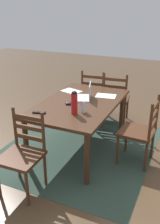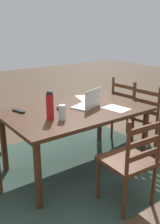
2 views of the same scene
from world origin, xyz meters
The scene contains 14 objects.
ground_plane centered at (0.00, 0.00, 0.00)m, with size 14.00×14.00×0.00m, color brown.
area_rug centered at (0.00, 0.00, 0.00)m, with size 2.34×2.11×0.01m, color #2D4238.
dining_table centered at (0.00, 0.00, 0.66)m, with size 1.63×1.01×0.74m.
chair_left_near centered at (-1.10, -0.20, 0.46)m, with size 0.49×0.49×0.95m.
chair_left_far centered at (-1.10, 0.21, 0.46)m, with size 0.49×0.49×0.95m.
chair_far_head centered at (0.00, 0.88, 0.46)m, with size 0.46×0.46×0.95m.
chair_right_near centered at (1.10, -0.20, 0.46)m, with size 0.45×0.45×0.95m.
laptop centered at (-0.17, 0.03, 0.80)m, with size 0.38×0.32×0.23m.
water_bottle centered at (0.40, 0.11, 0.90)m, with size 0.08×0.08×0.30m.
drinking_glass centered at (0.31, 0.19, 0.82)m, with size 0.07×0.07×0.16m, color silver.
computer_mouse centered at (0.15, -0.10, 0.76)m, with size 0.06×0.10×0.03m, color black.
tv_remote centered at (0.57, -0.30, 0.75)m, with size 0.04×0.17×0.02m, color black.
paper_stack_left centered at (-0.40, 0.25, 0.74)m, with size 0.21×0.30×0.00m, color white.
paper_stack_right centered at (-0.39, -0.32, 0.74)m, with size 0.21×0.30×0.00m, color white.
Camera 1 is at (3.10, 1.41, 2.04)m, focal length 41.47 mm.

